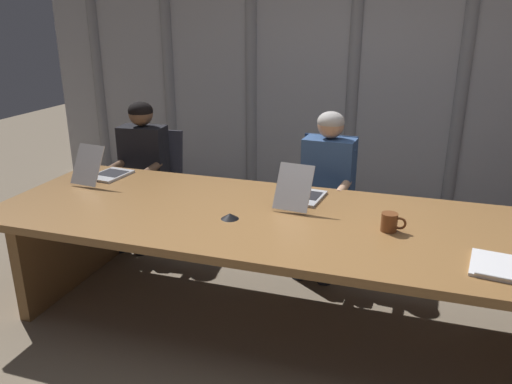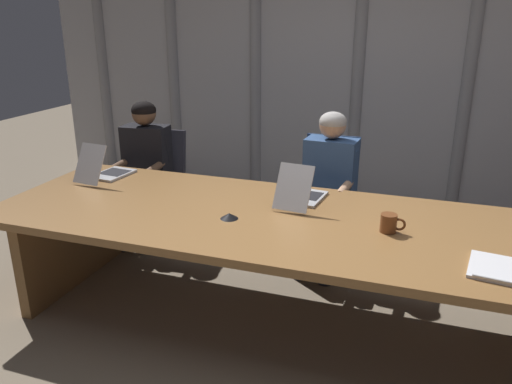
{
  "view_description": "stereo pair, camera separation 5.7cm",
  "coord_description": "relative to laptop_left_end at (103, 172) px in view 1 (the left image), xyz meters",
  "views": [
    {
      "loc": [
        0.63,
        -2.75,
        1.89
      ],
      "look_at": [
        -0.29,
        0.12,
        0.83
      ],
      "focal_mm": 35.2,
      "sensor_mm": 36.0,
      "label": 1
    },
    {
      "loc": [
        0.68,
        -2.73,
        1.89
      ],
      "look_at": [
        -0.29,
        0.12,
        0.83
      ],
      "focal_mm": 35.2,
      "sensor_mm": 36.0,
      "label": 2
    }
  ],
  "objects": [
    {
      "name": "conference_mic_left_side",
      "position": [
        1.18,
        -0.45,
        -0.04
      ],
      "size": [
        0.11,
        0.11,
        0.03
      ],
      "primitive_type": "cone",
      "color": "black",
      "rests_on": "conference_table"
    },
    {
      "name": "spiral_notepad",
      "position": [
        2.63,
        -0.64,
        -0.05
      ],
      "size": [
        0.26,
        0.33,
        0.03
      ],
      "rotation": [
        0.0,
        0.0,
        -0.14
      ],
      "color": "silver",
      "rests_on": "conference_table"
    },
    {
      "name": "laptop_left_mid",
      "position": [
        1.53,
        -0.03,
        -0.0
      ],
      "size": [
        0.27,
        0.49,
        0.28
      ],
      "rotation": [
        0.0,
        0.0,
        1.46
      ],
      "color": "#BCBCC1",
      "rests_on": "conference_table"
    },
    {
      "name": "coffee_mug_near",
      "position": [
        2.11,
        -0.34,
        -0.0
      ],
      "size": [
        0.14,
        0.09,
        0.11
      ],
      "color": "brown",
      "rests_on": "conference_table"
    },
    {
      "name": "laptop_left_end",
      "position": [
        0.0,
        0.0,
        0.0
      ],
      "size": [
        0.27,
        0.48,
        0.28
      ],
      "rotation": [
        0.0,
        0.0,
        1.46
      ],
      "color": "#BCBCC1",
      "rests_on": "conference_table"
    },
    {
      "name": "ground_plane",
      "position": [
        1.56,
        -0.33,
        -0.78
      ],
      "size": [
        13.97,
        13.97,
        0.0
      ],
      "primitive_type": "plane",
      "color": "#7F705B"
    },
    {
      "name": "office_chair_left_mid",
      "position": [
        1.55,
        0.71,
        -0.42
      ],
      "size": [
        0.6,
        0.6,
        0.98
      ],
      "rotation": [
        0.0,
        0.0,
        -1.57
      ],
      "color": "navy",
      "rests_on": "ground_plane"
    },
    {
      "name": "conference_table",
      "position": [
        1.56,
        -0.33,
        -0.2
      ],
      "size": [
        3.84,
        1.25,
        0.73
      ],
      "color": "olive",
      "rests_on": "ground_plane"
    },
    {
      "name": "person_left_end",
      "position": [
        -0.02,
        0.55,
        -0.09
      ],
      "size": [
        0.43,
        0.57,
        1.21
      ],
      "rotation": [
        0.0,
        0.0,
        -1.49
      ],
      "color": "black",
      "rests_on": "ground_plane"
    },
    {
      "name": "office_chair_left_end",
      "position": [
        0.01,
        0.7,
        -0.43
      ],
      "size": [
        0.6,
        0.6,
        0.92
      ],
      "rotation": [
        0.0,
        0.0,
        -1.51
      ],
      "color": "#2D2D38",
      "rests_on": "ground_plane"
    },
    {
      "name": "curtain_backdrop",
      "position": [
        1.56,
        2.12,
        0.73
      ],
      "size": [
        6.98,
        0.17,
        3.02
      ],
      "color": "#B2B2B7",
      "rests_on": "ground_plane"
    },
    {
      "name": "person_left_mid",
      "position": [
        1.58,
        0.55,
        -0.09
      ],
      "size": [
        0.43,
        0.57,
        1.21
      ],
      "rotation": [
        0.0,
        0.0,
        -1.64
      ],
      "color": "#335184",
      "rests_on": "ground_plane"
    }
  ]
}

